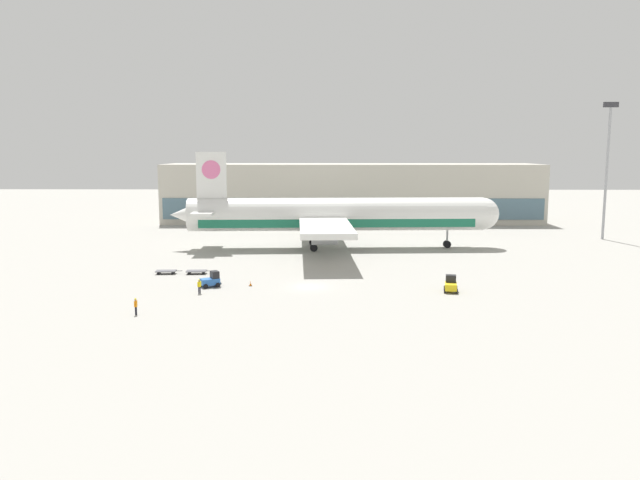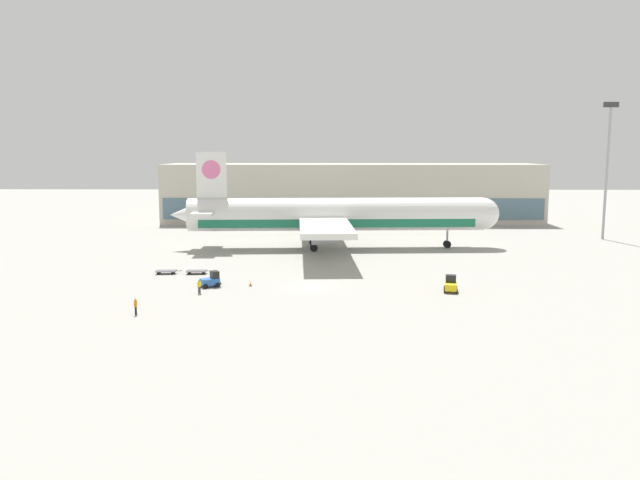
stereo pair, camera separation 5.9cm
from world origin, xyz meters
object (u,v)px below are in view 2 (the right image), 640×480
at_px(baggage_dolly_second, 197,271).
at_px(ground_crew_far, 199,285).
at_px(baggage_tug_mid, 211,280).
at_px(light_mast, 607,162).
at_px(ground_crew_near, 136,305).
at_px(traffic_cone_near, 250,284).
at_px(baggage_tug_foreground, 451,285).
at_px(baggage_dolly_lead, 166,271).
at_px(airplane_main, 332,216).

bearing_deg(baggage_dolly_second, ground_crew_far, -79.97).
relative_size(baggage_tug_mid, ground_crew_far, 1.57).
bearing_deg(light_mast, ground_crew_near, -141.97).
distance_m(baggage_dolly_second, ground_crew_far, 12.62).
relative_size(light_mast, traffic_cone_near, 40.42).
xyz_separation_m(baggage_tug_foreground, baggage_tug_mid, (-30.01, 2.29, 0.00)).
bearing_deg(baggage_tug_mid, light_mast, 3.94).
height_order(light_mast, baggage_tug_mid, light_mast).
bearing_deg(baggage_tug_foreground, baggage_dolly_lead, 84.18).
xyz_separation_m(baggage_tug_foreground, ground_crew_near, (-35.41, -11.50, 0.20)).
bearing_deg(ground_crew_far, baggage_dolly_second, 52.91).
height_order(baggage_dolly_lead, baggage_dolly_second, same).
height_order(ground_crew_far, traffic_cone_near, ground_crew_far).
height_order(baggage_dolly_second, ground_crew_far, ground_crew_far).
relative_size(baggage_tug_mid, ground_crew_near, 1.55).
relative_size(baggage_dolly_lead, traffic_cone_near, 5.73).
distance_m(light_mast, baggage_tug_foreground, 61.99).
xyz_separation_m(light_mast, baggage_dolly_second, (-72.27, -35.77, -14.68)).
bearing_deg(baggage_dolly_second, light_mast, 22.82).
distance_m(baggage_tug_foreground, ground_crew_near, 37.23).
bearing_deg(ground_crew_far, traffic_cone_near, -12.12).
height_order(light_mast, baggage_dolly_second, light_mast).
height_order(baggage_dolly_lead, traffic_cone_near, traffic_cone_near).
xyz_separation_m(airplane_main, baggage_tug_foreground, (14.44, -34.01, -4.96)).
bearing_deg(ground_crew_far, baggage_dolly_lead, 70.04).
bearing_deg(baggage_tug_foreground, traffic_cone_near, 93.23).
bearing_deg(traffic_cone_near, ground_crew_near, -125.73).
xyz_separation_m(light_mast, baggage_tug_mid, (-68.60, -44.11, -14.19)).
distance_m(baggage_tug_foreground, ground_crew_far, 30.76).
height_order(ground_crew_near, ground_crew_far, ground_crew_near).
relative_size(ground_crew_far, traffic_cone_near, 2.75).
distance_m(ground_crew_far, traffic_cone_near, 7.24).
relative_size(airplane_main, baggage_tug_foreground, 21.93).
distance_m(light_mast, baggage_dolly_lead, 85.78).
height_order(baggage_tug_foreground, ground_crew_near, baggage_tug_foreground).
bearing_deg(baggage_dolly_lead, baggage_tug_foreground, -19.08).
xyz_separation_m(airplane_main, baggage_tug_mid, (-15.57, -31.73, -4.96)).
xyz_separation_m(light_mast, ground_crew_near, (-74.01, -57.89, -14.00)).
height_order(light_mast, baggage_dolly_lead, light_mast).
bearing_deg(traffic_cone_near, ground_crew_far, -141.49).
distance_m(light_mast, baggage_tug_mid, 82.79).
relative_size(airplane_main, baggage_tug_mid, 20.64).
relative_size(baggage_dolly_second, ground_crew_far, 2.08).
relative_size(airplane_main, ground_crew_near, 32.03).
bearing_deg(ground_crew_near, traffic_cone_near, -29.13).
relative_size(baggage_tug_mid, baggage_dolly_lead, 0.75).
relative_size(baggage_tug_foreground, baggage_dolly_second, 0.71).
xyz_separation_m(baggage_dolly_lead, ground_crew_far, (7.23, -12.20, 0.67)).
height_order(baggage_tug_foreground, ground_crew_far, baggage_tug_foreground).
xyz_separation_m(airplane_main, ground_crew_far, (-16.28, -35.64, -4.78)).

